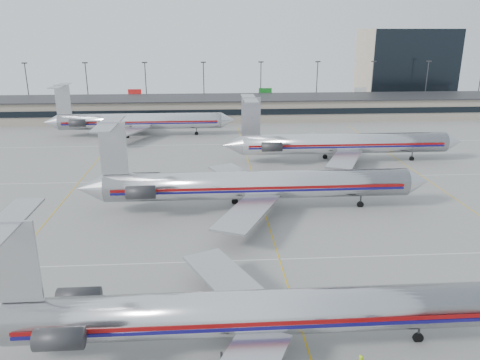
{
  "coord_description": "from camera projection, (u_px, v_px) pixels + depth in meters",
  "views": [
    {
      "loc": [
        -7.7,
        -37.32,
        24.94
      ],
      "look_at": [
        -3.44,
        25.65,
        4.5
      ],
      "focal_mm": 35.0,
      "sensor_mm": 36.0,
      "label": 1
    }
  ],
  "objects": [
    {
      "name": "ground",
      "position": [
        295.0,
        309.0,
        43.61
      ],
      "size": [
        260.0,
        260.0,
        0.0
      ],
      "primitive_type": "plane",
      "color": "gray",
      "rests_on": "ground"
    },
    {
      "name": "apron_markings",
      "position": [
        279.0,
        259.0,
        53.1
      ],
      "size": [
        160.0,
        0.15,
        0.02
      ],
      "primitive_type": "cube",
      "color": "silver",
      "rests_on": "ground"
    },
    {
      "name": "terminal",
      "position": [
        235.0,
        108.0,
        135.63
      ],
      "size": [
        162.0,
        17.0,
        6.25
      ],
      "color": "gray",
      "rests_on": "ground"
    },
    {
      "name": "light_mast_row",
      "position": [
        232.0,
        83.0,
        147.27
      ],
      "size": [
        163.6,
        0.4,
        15.28
      ],
      "color": "#38383D",
      "rests_on": "ground"
    },
    {
      "name": "distant_building",
      "position": [
        405.0,
        66.0,
        165.24
      ],
      "size": [
        30.0,
        20.0,
        25.0
      ],
      "primitive_type": "cube",
      "color": "tan",
      "rests_on": "ground"
    },
    {
      "name": "jet_foreground",
      "position": [
        245.0,
        312.0,
        37.18
      ],
      "size": [
        45.47,
        26.77,
        11.9
      ],
      "color": "silver",
      "rests_on": "ground"
    },
    {
      "name": "jet_second_row",
      "position": [
        251.0,
        185.0,
        66.5
      ],
      "size": [
        50.45,
        29.7,
        13.2
      ],
      "color": "silver",
      "rests_on": "ground"
    },
    {
      "name": "jet_third_row",
      "position": [
        340.0,
        143.0,
        90.86
      ],
      "size": [
        47.22,
        29.05,
        12.91
      ],
      "color": "silver",
      "rests_on": "ground"
    },
    {
      "name": "jet_back_row",
      "position": [
        137.0,
        121.0,
        113.3
      ],
      "size": [
        45.97,
        28.28,
        12.57
      ],
      "color": "silver",
      "rests_on": "ground"
    }
  ]
}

